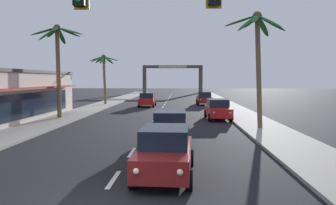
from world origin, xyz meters
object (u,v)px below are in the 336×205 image
at_px(sedan_third_in_queue, 170,127).
at_px(sedan_parked_nearest_kerb, 218,109).
at_px(palm_right_second, 258,43).
at_px(sedan_oncoming_far, 147,99).
at_px(sedan_parked_mid_kerb, 204,98).
at_px(palm_left_third, 104,67).
at_px(traffic_signal_mast, 219,13).
at_px(sedan_lead_at_stop_bar, 165,151).
at_px(town_gateway_arch, 173,75).
at_px(palm_left_second, 57,49).

bearing_deg(sedan_third_in_queue, sedan_parked_nearest_kerb, 71.00).
bearing_deg(sedan_parked_nearest_kerb, palm_right_second, -71.19).
height_order(sedan_oncoming_far, sedan_parked_nearest_kerb, same).
relative_size(sedan_parked_mid_kerb, palm_left_third, 0.69).
height_order(traffic_signal_mast, sedan_third_in_queue, traffic_signal_mast).
relative_size(sedan_lead_at_stop_bar, palm_left_third, 0.69).
relative_size(sedan_third_in_queue, sedan_oncoming_far, 1.00).
distance_m(sedan_parked_nearest_kerb, palm_left_third, 20.20).
height_order(traffic_signal_mast, town_gateway_arch, traffic_signal_mast).
xyz_separation_m(palm_left_second, town_gateway_arch, (8.01, 53.18, -1.54)).
height_order(sedan_oncoming_far, sedan_parked_mid_kerb, same).
xyz_separation_m(traffic_signal_mast, town_gateway_arch, (-3.24, 71.54, -0.79)).
bearing_deg(palm_left_third, town_gateway_arch, 78.42).
distance_m(palm_left_second, palm_right_second, 16.07).
xyz_separation_m(sedan_third_in_queue, sedan_oncoming_far, (-3.59, 23.07, 0.00)).
xyz_separation_m(sedan_lead_at_stop_bar, sedan_parked_mid_kerb, (3.46, 31.89, 0.00)).
height_order(palm_left_third, palm_right_second, palm_right_second).
xyz_separation_m(sedan_lead_at_stop_bar, palm_left_second, (-9.71, 15.91, 4.98)).
xyz_separation_m(sedan_parked_nearest_kerb, palm_left_third, (-13.04, 14.88, 4.09)).
height_order(sedan_lead_at_stop_bar, palm_left_third, palm_left_third).
relative_size(traffic_signal_mast, palm_right_second, 1.43).
relative_size(sedan_third_in_queue, sedan_parked_nearest_kerb, 0.99).
bearing_deg(sedan_third_in_queue, traffic_signal_mast, -79.21).
distance_m(sedan_oncoming_far, palm_left_second, 15.17).
xyz_separation_m(sedan_parked_nearest_kerb, palm_right_second, (1.91, -5.62, 4.86)).
xyz_separation_m(sedan_oncoming_far, town_gateway_arch, (1.93, 40.20, 3.44)).
bearing_deg(palm_left_third, palm_left_second, -90.88).
bearing_deg(palm_left_second, palm_left_third, 89.12).
bearing_deg(sedan_oncoming_far, palm_left_second, -115.10).
height_order(sedan_oncoming_far, palm_left_second, palm_left_second).
distance_m(palm_right_second, town_gateway_arch, 58.89).
distance_m(sedan_third_in_queue, palm_left_second, 14.84).
relative_size(sedan_oncoming_far, town_gateway_arch, 0.31).
distance_m(sedan_parked_nearest_kerb, town_gateway_arch, 53.19).
bearing_deg(sedan_lead_at_stop_bar, palm_left_third, 106.92).
distance_m(sedan_oncoming_far, palm_left_third, 7.48).
bearing_deg(traffic_signal_mast, sedan_third_in_queue, 100.79).
distance_m(sedan_parked_nearest_kerb, sedan_parked_mid_kerb, 15.61).
relative_size(sedan_parked_nearest_kerb, palm_left_second, 0.57).
bearing_deg(sedan_parked_mid_kerb, sedan_parked_nearest_kerb, -89.65).
xyz_separation_m(sedan_parked_mid_kerb, palm_left_second, (-13.18, -15.97, 4.98)).
relative_size(sedan_third_in_queue, sedan_parked_mid_kerb, 0.99).
xyz_separation_m(palm_left_second, palm_right_second, (15.18, -5.25, -0.13)).
bearing_deg(town_gateway_arch, sedan_parked_nearest_kerb, -84.31).
bearing_deg(sedan_parked_mid_kerb, sedan_third_in_queue, -97.66).
height_order(traffic_signal_mast, palm_left_third, traffic_signal_mast).
distance_m(sedan_parked_nearest_kerb, palm_right_second, 7.67).
relative_size(sedan_oncoming_far, palm_right_second, 0.58).
bearing_deg(sedan_lead_at_stop_bar, town_gateway_arch, 91.41).
bearing_deg(sedan_oncoming_far, sedan_parked_nearest_kerb, -60.32).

